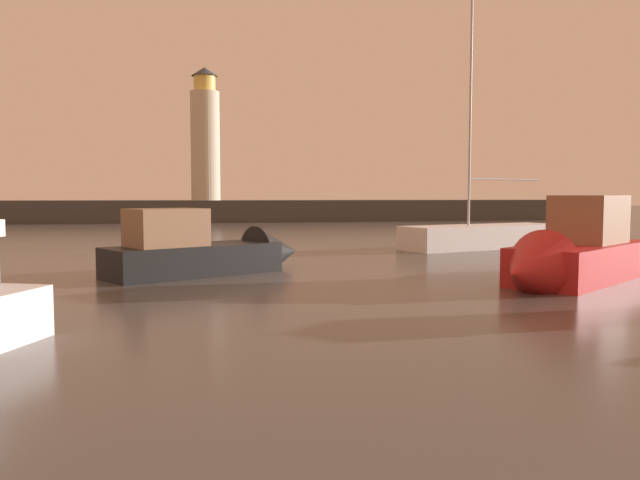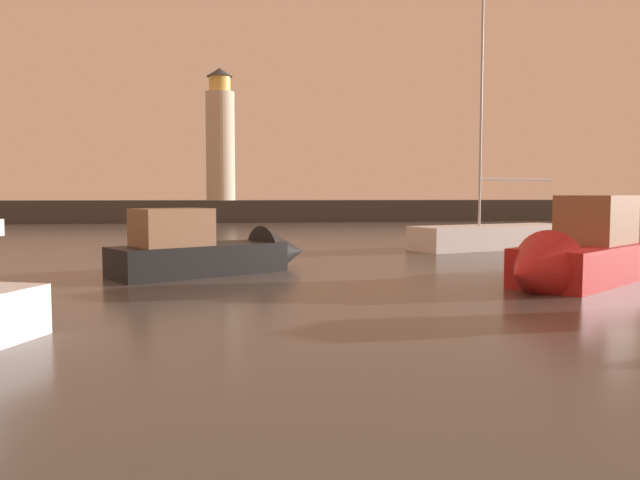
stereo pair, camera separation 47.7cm
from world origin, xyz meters
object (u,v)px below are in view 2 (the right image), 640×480
object	(u,v)px
lighthouse	(220,138)
motorboat_5	(222,251)
motorboat_0	(576,256)
sailboat_moored	(492,236)

from	to	relation	value
lighthouse	motorboat_5	bearing A→B (deg)	-89.69
lighthouse	motorboat_5	world-z (taller)	lighthouse
motorboat_0	motorboat_5	size ratio (longest dim) A/B	1.06
lighthouse	motorboat_0	distance (m)	49.19
motorboat_0	motorboat_5	distance (m)	11.54
lighthouse	sailboat_moored	distance (m)	38.20
lighthouse	motorboat_5	distance (m)	43.42
motorboat_0	motorboat_5	world-z (taller)	motorboat_0
sailboat_moored	lighthouse	bearing A→B (deg)	111.48
motorboat_5	sailboat_moored	world-z (taller)	sailboat_moored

